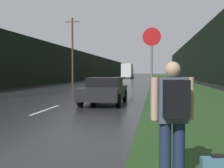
% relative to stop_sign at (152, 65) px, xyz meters
% --- Properties ---
extents(grass_verge, '(6.00, 240.00, 0.02)m').
position_rel_stop_sign_xyz_m(grass_verge, '(2.63, 32.73, -1.78)').
color(grass_verge, '#26471E').
rests_on(grass_verge, ground_plane).
extents(lane_stripe_b, '(0.12, 3.00, 0.01)m').
position_rel_stop_sign_xyz_m(lane_stripe_b, '(-4.29, 1.43, -1.79)').
color(lane_stripe_b, silver).
rests_on(lane_stripe_b, ground_plane).
extents(lane_stripe_c, '(0.12, 3.00, 0.01)m').
position_rel_stop_sign_xyz_m(lane_stripe_c, '(-4.29, 8.43, -1.79)').
color(lane_stripe_c, silver).
rests_on(lane_stripe_c, ground_plane).
extents(lane_stripe_d, '(0.12, 3.00, 0.01)m').
position_rel_stop_sign_xyz_m(lane_stripe_d, '(-4.29, 15.43, -1.79)').
color(lane_stripe_d, silver).
rests_on(lane_stripe_d, ground_plane).
extents(lane_stripe_e, '(0.12, 3.00, 0.01)m').
position_rel_stop_sign_xyz_m(lane_stripe_e, '(-4.29, 22.43, -1.79)').
color(lane_stripe_e, silver).
rests_on(lane_stripe_e, ground_plane).
extents(treeline_far_side, '(2.00, 140.00, 5.38)m').
position_rel_stop_sign_xyz_m(treeline_far_side, '(-14.20, 42.73, 0.90)').
color(treeline_far_side, black).
rests_on(treeline_far_side, ground_plane).
extents(treeline_near_side, '(2.00, 140.00, 8.52)m').
position_rel_stop_sign_xyz_m(treeline_near_side, '(8.63, 42.73, 2.47)').
color(treeline_near_side, black).
rests_on(treeline_near_side, ground_plane).
extents(utility_pole_far, '(1.80, 0.24, 8.45)m').
position_rel_stop_sign_xyz_m(utility_pole_far, '(-10.28, 25.45, 2.57)').
color(utility_pole_far, '#4C3823').
rests_on(utility_pole_far, ground_plane).
extents(stop_sign, '(0.61, 0.07, 3.03)m').
position_rel_stop_sign_xyz_m(stop_sign, '(0.00, 0.00, 0.00)').
color(stop_sign, slate).
rests_on(stop_sign, ground_plane).
extents(hitchhiker_with_backpack, '(0.58, 0.46, 1.69)m').
position_rel_stop_sign_xyz_m(hitchhiker_with_backpack, '(0.34, -5.61, -0.82)').
color(hitchhiker_with_backpack, '#1E2847').
rests_on(hitchhiker_with_backpack, ground_plane).
extents(car_passing_near, '(1.94, 4.29, 1.27)m').
position_rel_stop_sign_xyz_m(car_passing_near, '(-2.33, 4.13, -1.14)').
color(car_passing_near, black).
rests_on(car_passing_near, ground_plane).
extents(delivery_truck, '(2.45, 8.26, 3.50)m').
position_rel_stop_sign_xyz_m(delivery_truck, '(-6.25, 57.98, 0.05)').
color(delivery_truck, gray).
rests_on(delivery_truck, ground_plane).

